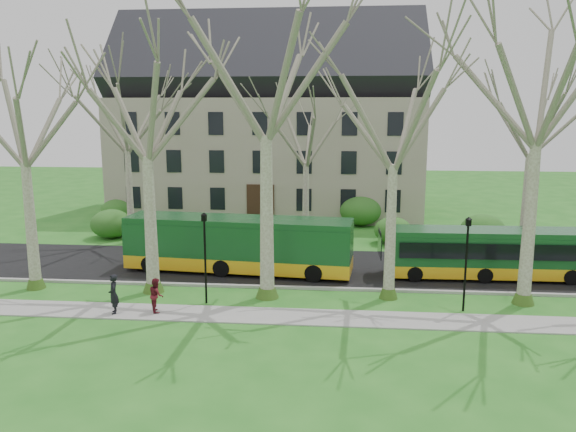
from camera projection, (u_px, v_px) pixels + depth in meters
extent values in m
plane|color=#256D1F|center=(332.00, 300.00, 27.26)|extent=(120.00, 120.00, 0.00)
cube|color=gray|center=(332.00, 318.00, 24.81)|extent=(70.00, 2.00, 0.06)
cube|color=black|center=(334.00, 268.00, 32.64)|extent=(80.00, 8.00, 0.06)
cube|color=#A5A39E|center=(333.00, 289.00, 28.72)|extent=(80.00, 0.25, 0.14)
cube|color=gray|center=(269.00, 156.00, 50.33)|extent=(26.00, 12.00, 10.00)
cylinder|color=black|center=(205.00, 263.00, 26.43)|extent=(0.10, 0.10, 4.00)
cube|color=black|center=(204.00, 218.00, 26.03)|extent=(0.22, 0.22, 0.30)
cylinder|color=black|center=(466.00, 269.00, 25.38)|extent=(0.10, 0.10, 4.00)
cube|color=black|center=(468.00, 222.00, 24.98)|extent=(0.22, 0.22, 0.30)
ellipsoid|color=#195822|center=(111.00, 224.00, 40.21)|extent=(2.60, 2.60, 2.00)
ellipsoid|color=#195822|center=(193.00, 226.00, 39.69)|extent=(2.60, 2.60, 2.00)
ellipsoid|color=#195822|center=(393.00, 229.00, 38.46)|extent=(2.60, 2.60, 2.00)
ellipsoid|color=#195822|center=(483.00, 231.00, 37.94)|extent=(2.60, 2.60, 2.00)
ellipsoid|color=#195822|center=(117.00, 209.00, 46.26)|extent=(2.60, 2.60, 2.00)
ellipsoid|color=#195822|center=(360.00, 213.00, 44.51)|extent=(2.60, 2.60, 2.00)
imported|color=black|center=(114.00, 294.00, 25.16)|extent=(0.64, 0.77, 1.79)
imported|color=maroon|center=(156.00, 295.00, 25.39)|extent=(0.86, 0.94, 1.56)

